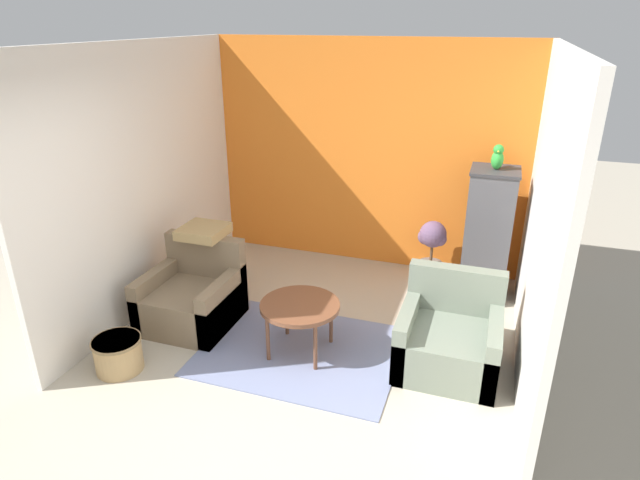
% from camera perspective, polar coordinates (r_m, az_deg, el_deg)
% --- Properties ---
extents(ground_plane, '(20.00, 20.00, 0.00)m').
position_cam_1_polar(ground_plane, '(4.21, -8.04, -20.77)').
color(ground_plane, '#B2A893').
rests_on(ground_plane, ground).
extents(wall_back_accent, '(3.85, 0.06, 2.69)m').
position_cam_1_polar(wall_back_accent, '(6.50, 5.01, 8.93)').
color(wall_back_accent, orange).
rests_on(wall_back_accent, ground_plane).
extents(wall_left, '(0.06, 3.42, 2.69)m').
position_cam_1_polar(wall_left, '(5.76, -18.28, 6.06)').
color(wall_left, silver).
rests_on(wall_left, ground_plane).
extents(wall_right, '(0.06, 3.42, 2.69)m').
position_cam_1_polar(wall_right, '(4.67, 22.61, 1.67)').
color(wall_right, silver).
rests_on(wall_right, ground_plane).
extents(area_rug, '(1.81, 1.41, 0.01)m').
position_cam_1_polar(area_rug, '(5.09, -2.08, -11.72)').
color(area_rug, slate).
rests_on(area_rug, ground_plane).
extents(coffee_table, '(0.73, 0.73, 0.51)m').
position_cam_1_polar(coffee_table, '(4.85, -2.15, -7.29)').
color(coffee_table, brown).
rests_on(coffee_table, ground_plane).
extents(armchair_left, '(0.85, 0.84, 0.83)m').
position_cam_1_polar(armchair_left, '(5.56, -13.41, -6.08)').
color(armchair_left, '#7A664C').
rests_on(armchair_left, ground_plane).
extents(armchair_right, '(0.85, 0.84, 0.83)m').
position_cam_1_polar(armchair_right, '(4.90, 13.59, -10.29)').
color(armchair_right, slate).
rests_on(armchair_right, ground_plane).
extents(birdcage, '(0.54, 0.54, 1.43)m').
position_cam_1_polar(birdcage, '(6.06, 17.43, 0.54)').
color(birdcage, '#353539').
rests_on(birdcage, ground_plane).
extents(parrot, '(0.12, 0.22, 0.27)m').
position_cam_1_polar(parrot, '(5.81, 18.42, 8.34)').
color(parrot, green).
rests_on(parrot, birdcage).
extents(potted_plant, '(0.34, 0.31, 0.73)m').
position_cam_1_polar(potted_plant, '(6.34, 11.84, -0.60)').
color(potted_plant, '#66605B').
rests_on(potted_plant, ground_plane).
extents(wicker_basket, '(0.42, 0.42, 0.30)m').
position_cam_1_polar(wicker_basket, '(5.10, -20.73, -11.24)').
color(wicker_basket, tan).
rests_on(wicker_basket, ground_plane).
extents(throw_pillow, '(0.44, 0.44, 0.10)m').
position_cam_1_polar(throw_pillow, '(5.54, -12.33, 0.92)').
color(throw_pillow, tan).
rests_on(throw_pillow, armchair_left).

